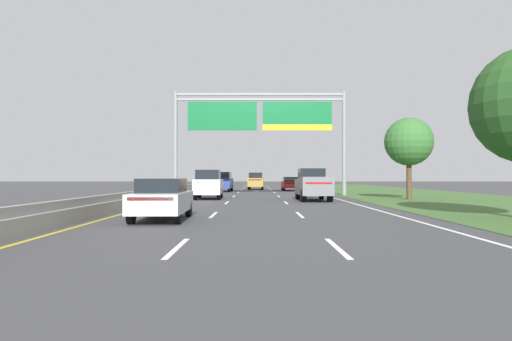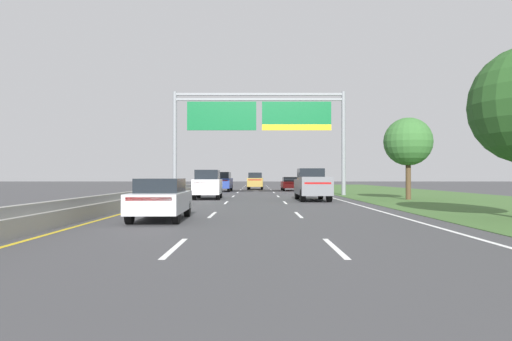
% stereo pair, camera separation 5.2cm
% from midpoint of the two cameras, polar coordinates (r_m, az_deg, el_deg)
% --- Properties ---
extents(ground_plane, '(220.00, 220.00, 0.00)m').
position_cam_midpoint_polar(ground_plane, '(35.06, -0.17, -3.43)').
color(ground_plane, '#3D3D3F').
extents(lane_striping, '(11.96, 106.00, 0.01)m').
position_cam_midpoint_polar(lane_striping, '(34.60, -0.17, -3.46)').
color(lane_striping, white).
rests_on(lane_striping, ground).
extents(grass_verge_right, '(14.00, 110.00, 0.02)m').
position_cam_midpoint_polar(grass_verge_right, '(37.73, 21.56, -3.18)').
color(grass_verge_right, '#3D602D').
rests_on(grass_verge_right, ground).
extents(median_barrier_concrete, '(0.60, 110.00, 0.85)m').
position_cam_midpoint_polar(median_barrier_concrete, '(35.66, -10.85, -2.81)').
color(median_barrier_concrete, gray).
rests_on(median_barrier_concrete, ground).
extents(overhead_sign_gantry, '(15.06, 0.42, 9.04)m').
position_cam_midpoint_polar(overhead_sign_gantry, '(39.74, 0.26, 6.22)').
color(overhead_sign_gantry, gray).
rests_on(overhead_sign_gantry, ground).
extents(pickup_truck_grey, '(2.04, 5.42, 2.20)m').
position_cam_midpoint_polar(pickup_truck_grey, '(31.36, 6.92, -1.78)').
color(pickup_truck_grey, slate).
rests_on(pickup_truck_grey, ground).
extents(car_red_right_lane_sedan, '(1.85, 4.41, 1.57)m').
position_cam_midpoint_polar(car_red_right_lane_sedan, '(52.68, 4.10, -1.64)').
color(car_red_right_lane_sedan, maroon).
rests_on(car_red_right_lane_sedan, ground).
extents(car_white_left_lane_suv, '(2.03, 4.75, 2.11)m').
position_cam_midpoint_polar(car_white_left_lane_suv, '(33.46, -6.18, -1.68)').
color(car_white_left_lane_suv, silver).
rests_on(car_white_left_lane_suv, ground).
extents(car_blue_left_lane_suv, '(2.02, 4.75, 2.11)m').
position_cam_midpoint_polar(car_blue_left_lane_suv, '(49.42, -4.36, -1.37)').
color(car_blue_left_lane_suv, navy).
rests_on(car_blue_left_lane_suv, ground).
extents(car_silver_left_lane_sedan, '(1.92, 4.44, 1.57)m').
position_cam_midpoint_polar(car_silver_left_lane_sedan, '(17.55, -11.92, -3.45)').
color(car_silver_left_lane_sedan, '#B2B5BA').
rests_on(car_silver_left_lane_sedan, ground).
extents(car_gold_centre_lane_suv, '(2.02, 4.75, 2.11)m').
position_cam_midpoint_polar(car_gold_centre_lane_suv, '(56.95, -0.22, -1.29)').
color(car_gold_centre_lane_suv, '#A38438').
rests_on(car_gold_centre_lane_suv, ground).
extents(roadside_tree_mid, '(3.39, 3.39, 5.80)m').
position_cam_midpoint_polar(roadside_tree_mid, '(33.88, 18.39, 3.41)').
color(roadside_tree_mid, '#4C3823').
rests_on(roadside_tree_mid, ground).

